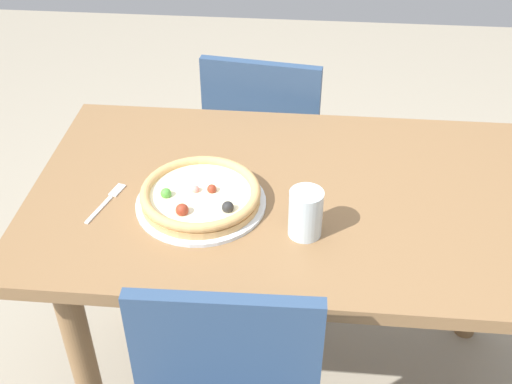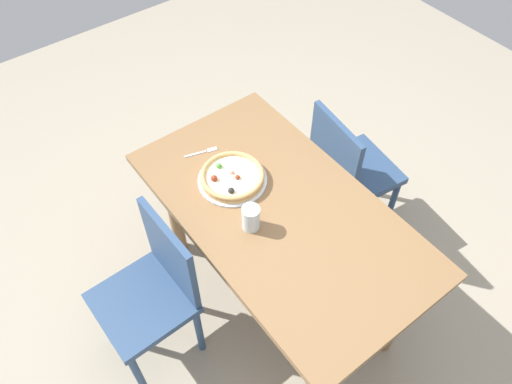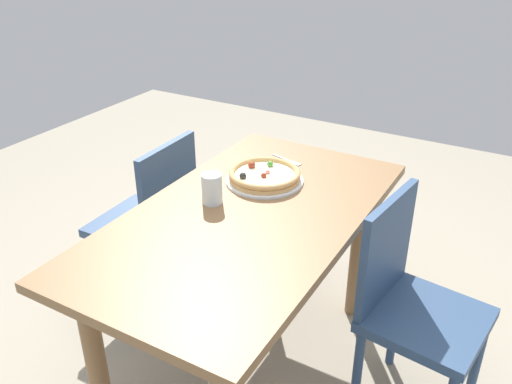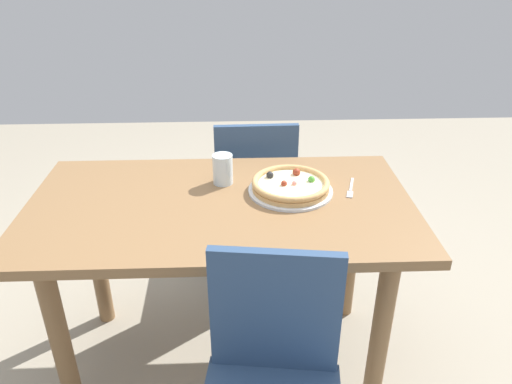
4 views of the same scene
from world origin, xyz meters
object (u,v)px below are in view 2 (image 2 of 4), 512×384
at_px(drinking_glass, 251,218).
at_px(plate, 233,180).
at_px(chair_far, 348,170).
at_px(fork, 204,152).
at_px(chair_near, 153,290).
at_px(pizza, 232,176).
at_px(dining_table, 280,225).

bearing_deg(drinking_glass, plate, 161.64).
distance_m(chair_far, fork, 0.81).
bearing_deg(drinking_glass, chair_far, 100.62).
distance_m(chair_near, pizza, 0.63).
bearing_deg(chair_near, chair_far, -91.36).
height_order(chair_near, drinking_glass, drinking_glass).
height_order(chair_far, pizza, chair_far).
bearing_deg(dining_table, drinking_glass, -93.00).
bearing_deg(pizza, dining_table, 15.21).
bearing_deg(pizza, chair_near, -77.79).
height_order(dining_table, plate, plate).
bearing_deg(fork, chair_near, -130.30).
height_order(plate, fork, plate).
bearing_deg(chair_near, pizza, -79.21).
bearing_deg(chair_near, fork, -58.05).
distance_m(dining_table, chair_near, 0.64).
xyz_separation_m(chair_far, plate, (-0.11, -0.68, 0.28)).
bearing_deg(chair_far, chair_near, -82.62).
distance_m(plate, pizza, 0.03).
height_order(plate, drinking_glass, drinking_glass).
xyz_separation_m(chair_far, pizza, (-0.11, -0.68, 0.31)).
xyz_separation_m(chair_far, drinking_glass, (0.14, -0.76, 0.34)).
xyz_separation_m(dining_table, drinking_glass, (-0.01, -0.16, 0.18)).
bearing_deg(chair_far, pizza, -92.24).
height_order(chair_near, pizza, chair_near).
bearing_deg(chair_near, dining_table, -105.32).
bearing_deg(chair_near, drinking_glass, -108.93).
distance_m(dining_table, chair_far, 0.64).
bearing_deg(chair_far, fork, -109.62).
height_order(chair_far, fork, chair_far).
xyz_separation_m(plate, drinking_glass, (0.26, -0.09, 0.05)).
xyz_separation_m(dining_table, chair_near, (-0.15, -0.60, -0.16)).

